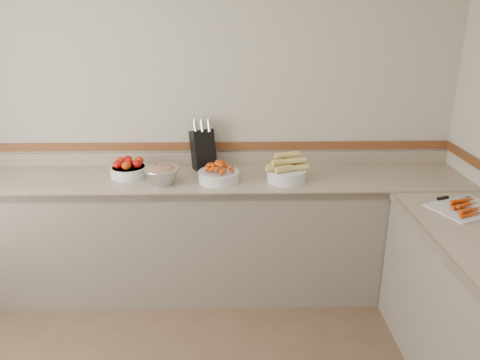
{
  "coord_description": "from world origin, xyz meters",
  "views": [
    {
      "loc": [
        0.28,
        -1.51,
        2.04
      ],
      "look_at": [
        0.35,
        1.35,
        1.0
      ],
      "focal_mm": 35.0,
      "sensor_mm": 36.0,
      "label": 1
    }
  ],
  "objects_px": {
    "knife_block": "(203,148)",
    "corn_bowl": "(287,172)",
    "rhubarb_bowl": "(162,174)",
    "cutting_board": "(467,208)",
    "tomato_bowl": "(129,169)",
    "cherry_tomato_bowl": "(219,174)"
  },
  "relations": [
    {
      "from": "cherry_tomato_bowl",
      "to": "cutting_board",
      "type": "bearing_deg",
      "value": -19.67
    },
    {
      "from": "knife_block",
      "to": "rhubarb_bowl",
      "type": "bearing_deg",
      "value": -128.07
    },
    {
      "from": "cherry_tomato_bowl",
      "to": "cutting_board",
      "type": "height_order",
      "value": "cherry_tomato_bowl"
    },
    {
      "from": "rhubarb_bowl",
      "to": "cutting_board",
      "type": "bearing_deg",
      "value": -14.6
    },
    {
      "from": "tomato_bowl",
      "to": "knife_block",
      "type": "bearing_deg",
      "value": 17.56
    },
    {
      "from": "knife_block",
      "to": "rhubarb_bowl",
      "type": "height_order",
      "value": "knife_block"
    },
    {
      "from": "knife_block",
      "to": "rhubarb_bowl",
      "type": "relative_size",
      "value": 1.54
    },
    {
      "from": "corn_bowl",
      "to": "rhubarb_bowl",
      "type": "bearing_deg",
      "value": -177.08
    },
    {
      "from": "tomato_bowl",
      "to": "rhubarb_bowl",
      "type": "distance_m",
      "value": 0.32
    },
    {
      "from": "knife_block",
      "to": "cherry_tomato_bowl",
      "type": "relative_size",
      "value": 1.35
    },
    {
      "from": "knife_block",
      "to": "cutting_board",
      "type": "distance_m",
      "value": 1.85
    },
    {
      "from": "cutting_board",
      "to": "rhubarb_bowl",
      "type": "bearing_deg",
      "value": 165.4
    },
    {
      "from": "knife_block",
      "to": "tomato_bowl",
      "type": "xyz_separation_m",
      "value": [
        -0.53,
        -0.17,
        -0.1
      ]
    },
    {
      "from": "knife_block",
      "to": "corn_bowl",
      "type": "xyz_separation_m",
      "value": [
        0.6,
        -0.3,
        -0.09
      ]
    },
    {
      "from": "cherry_tomato_bowl",
      "to": "knife_block",
      "type": "bearing_deg",
      "value": 112.62
    },
    {
      "from": "corn_bowl",
      "to": "cutting_board",
      "type": "height_order",
      "value": "corn_bowl"
    },
    {
      "from": "rhubarb_bowl",
      "to": "cherry_tomato_bowl",
      "type": "bearing_deg",
      "value": 6.56
    },
    {
      "from": "knife_block",
      "to": "tomato_bowl",
      "type": "height_order",
      "value": "knife_block"
    },
    {
      "from": "rhubarb_bowl",
      "to": "cutting_board",
      "type": "height_order",
      "value": "rhubarb_bowl"
    },
    {
      "from": "cherry_tomato_bowl",
      "to": "rhubarb_bowl",
      "type": "relative_size",
      "value": 1.14
    },
    {
      "from": "knife_block",
      "to": "corn_bowl",
      "type": "distance_m",
      "value": 0.68
    },
    {
      "from": "cutting_board",
      "to": "corn_bowl",
      "type": "bearing_deg",
      "value": 152.4
    }
  ]
}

